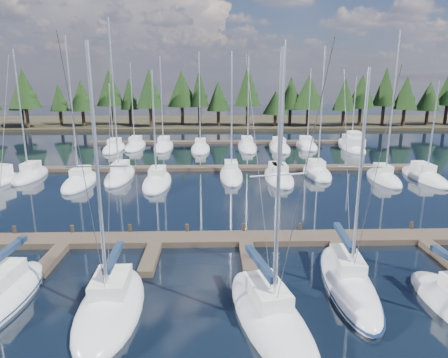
{
  "coord_description": "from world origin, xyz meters",
  "views": [
    {
      "loc": [
        -2.13,
        -7.38,
        10.89
      ],
      "look_at": [
        -1.32,
        22.0,
        3.4
      ],
      "focal_mm": 32.0,
      "sensor_mm": 36.0,
      "label": 1
    }
  ],
  "objects_px": {
    "front_sailboat_2": "(111,306)",
    "front_sailboat_4": "(348,282)",
    "front_sailboat_3": "(270,316)",
    "motor_yacht_right": "(353,146)",
    "main_dock": "(246,242)"
  },
  "relations": [
    {
      "from": "front_sailboat_2",
      "to": "front_sailboat_4",
      "type": "distance_m",
      "value": 12.29
    },
    {
      "from": "front_sailboat_4",
      "to": "front_sailboat_3",
      "type": "bearing_deg",
      "value": -146.65
    },
    {
      "from": "front_sailboat_3",
      "to": "front_sailboat_4",
      "type": "relative_size",
      "value": 1.06
    },
    {
      "from": "front_sailboat_3",
      "to": "motor_yacht_right",
      "type": "relative_size",
      "value": 1.37
    },
    {
      "from": "front_sailboat_3",
      "to": "motor_yacht_right",
      "type": "distance_m",
      "value": 48.88
    },
    {
      "from": "front_sailboat_2",
      "to": "motor_yacht_right",
      "type": "bearing_deg",
      "value": 58.55
    },
    {
      "from": "main_dock",
      "to": "front_sailboat_2",
      "type": "xyz_separation_m",
      "value": [
        -7.08,
        -7.63,
        0.08
      ]
    },
    {
      "from": "front_sailboat_4",
      "to": "motor_yacht_right",
      "type": "distance_m",
      "value": 44.36
    },
    {
      "from": "main_dock",
      "to": "front_sailboat_4",
      "type": "relative_size",
      "value": 3.62
    },
    {
      "from": "front_sailboat_2",
      "to": "front_sailboat_3",
      "type": "xyz_separation_m",
      "value": [
        7.49,
        -1.02,
        -0.0
      ]
    },
    {
      "from": "front_sailboat_2",
      "to": "front_sailboat_4",
      "type": "bearing_deg",
      "value": 9.51
    },
    {
      "from": "main_dock",
      "to": "front_sailboat_2",
      "type": "bearing_deg",
      "value": -132.84
    },
    {
      "from": "main_dock",
      "to": "front_sailboat_3",
      "type": "distance_m",
      "value": 8.66
    },
    {
      "from": "main_dock",
      "to": "front_sailboat_3",
      "type": "relative_size",
      "value": 3.43
    },
    {
      "from": "front_sailboat_3",
      "to": "motor_yacht_right",
      "type": "bearing_deg",
      "value": 66.7
    }
  ]
}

